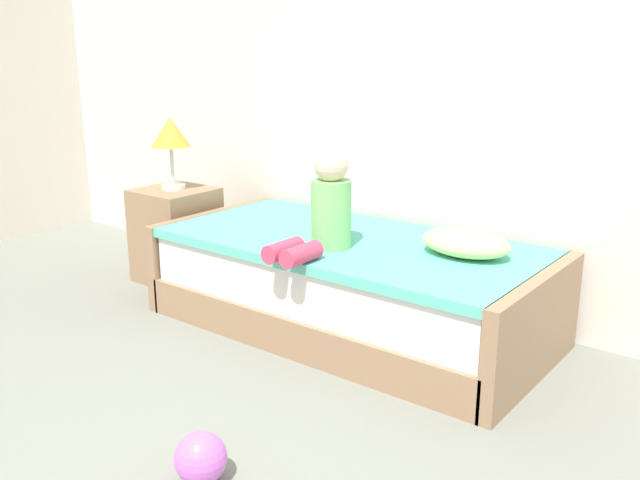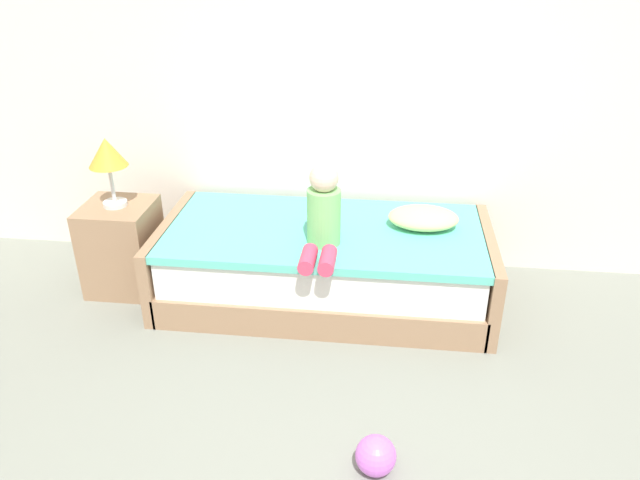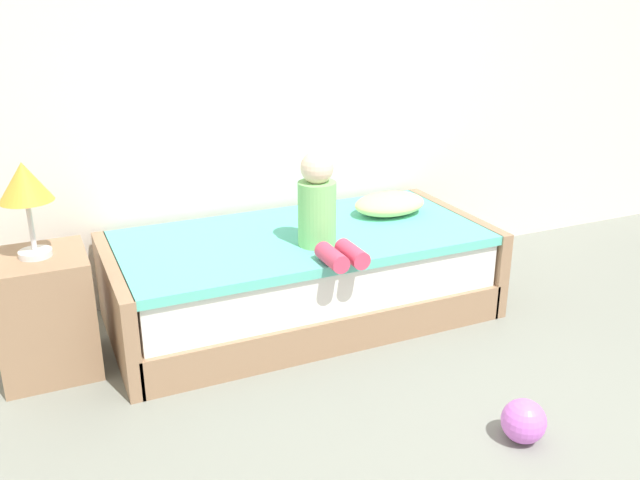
# 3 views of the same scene
# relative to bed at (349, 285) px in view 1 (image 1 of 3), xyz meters

# --- Properties ---
(wall_rear) EXTENTS (7.20, 0.10, 2.90)m
(wall_rear) POSITION_rel_bed_xyz_m (0.41, 0.60, 1.20)
(wall_rear) COLOR silver
(wall_rear) RESTS_ON ground
(bed) EXTENTS (2.11, 1.00, 0.50)m
(bed) POSITION_rel_bed_xyz_m (0.00, 0.00, 0.00)
(bed) COLOR #997556
(bed) RESTS_ON ground
(nightstand) EXTENTS (0.44, 0.44, 0.60)m
(nightstand) POSITION_rel_bed_xyz_m (-1.35, -0.02, 0.05)
(nightstand) COLOR #997556
(nightstand) RESTS_ON ground
(table_lamp) EXTENTS (0.24, 0.24, 0.45)m
(table_lamp) POSITION_rel_bed_xyz_m (-1.35, -0.02, 0.69)
(table_lamp) COLOR silver
(table_lamp) RESTS_ON nightstand
(child_figure) EXTENTS (0.20, 0.51, 0.50)m
(child_figure) POSITION_rel_bed_xyz_m (0.01, -0.23, 0.46)
(child_figure) COLOR #7FC672
(child_figure) RESTS_ON bed
(pillow) EXTENTS (0.44, 0.30, 0.13)m
(pillow) POSITION_rel_bed_xyz_m (0.61, 0.10, 0.32)
(pillow) COLOR #F2E58C
(pillow) RESTS_ON bed
(toy_ball) EXTENTS (0.19, 0.19, 0.19)m
(toy_ball) POSITION_rel_bed_xyz_m (0.39, -1.43, -0.15)
(toy_ball) COLOR #CC66D8
(toy_ball) RESTS_ON ground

